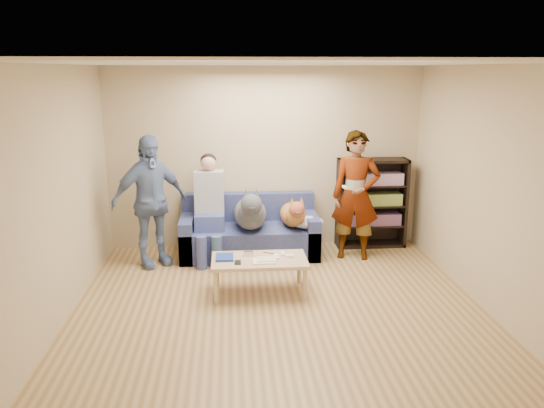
{
  "coord_description": "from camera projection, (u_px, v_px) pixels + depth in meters",
  "views": [
    {
      "loc": [
        -0.5,
        -5.05,
        2.54
      ],
      "look_at": [
        0.0,
        1.2,
        0.95
      ],
      "focal_mm": 35.0,
      "sensor_mm": 36.0,
      "label": 1
    }
  ],
  "objects": [
    {
      "name": "pen_black",
      "position": [
        268.0,
        253.0,
        6.31
      ],
      "size": [
        0.13,
        0.08,
        0.01
      ],
      "primitive_type": "cylinder",
      "rotation": [
        0.0,
        1.57,
        -0.52
      ],
      "color": "black",
      "rests_on": "coffee_table"
    },
    {
      "name": "pen_orange",
      "position": [
        258.0,
        263.0,
        5.97
      ],
      "size": [
        0.13,
        0.06,
        0.01
      ],
      "primitive_type": "cylinder",
      "rotation": [
        0.0,
        1.57,
        0.35
      ],
      "color": "orange",
      "rests_on": "coffee_table"
    },
    {
      "name": "wall_back",
      "position": [
        265.0,
        158.0,
        7.64
      ],
      "size": [
        4.5,
        0.0,
        4.5
      ],
      "primitive_type": "plane",
      "rotation": [
        1.57,
        0.0,
        0.0
      ],
      "color": "tan",
      "rests_on": "ground"
    },
    {
      "name": "dog_gray",
      "position": [
        250.0,
        212.0,
        7.21
      ],
      "size": [
        0.45,
        1.27,
        0.66
      ],
      "color": "#54585F",
      "rests_on": "sofa"
    },
    {
      "name": "sofa",
      "position": [
        249.0,
        235.0,
        7.48
      ],
      "size": [
        1.9,
        0.85,
        0.82
      ],
      "color": "#515B93",
      "rests_on": "ground"
    },
    {
      "name": "notebook_blue",
      "position": [
        225.0,
        257.0,
        6.14
      ],
      "size": [
        0.2,
        0.26,
        0.03
      ],
      "primitive_type": "cube",
      "color": "navy",
      "rests_on": "coffee_table"
    },
    {
      "name": "controller_b",
      "position": [
        290.0,
        256.0,
        6.17
      ],
      "size": [
        0.09,
        0.06,
        0.03
      ],
      "primitive_type": "cube",
      "color": "white",
      "rests_on": "coffee_table"
    },
    {
      "name": "person_standing_right",
      "position": [
        356.0,
        196.0,
        7.19
      ],
      "size": [
        0.72,
        0.56,
        1.76
      ],
      "primitive_type": "imported",
      "rotation": [
        0.0,
        0.0,
        -0.23
      ],
      "color": "gray",
      "rests_on": "ground"
    },
    {
      "name": "camera_silver",
      "position": [
        248.0,
        253.0,
        6.23
      ],
      "size": [
        0.11,
        0.06,
        0.05
      ],
      "primitive_type": "cube",
      "color": "#BCBDC1",
      "rests_on": "coffee_table"
    },
    {
      "name": "wall_right",
      "position": [
        501.0,
        195.0,
        5.39
      ],
      "size": [
        0.0,
        5.0,
        5.0
      ],
      "primitive_type": "plane",
      "rotation": [
        1.57,
        0.0,
        -1.57
      ],
      "color": "tan",
      "rests_on": "ground"
    },
    {
      "name": "held_controller",
      "position": [
        345.0,
        187.0,
        6.95
      ],
      "size": [
        0.05,
        0.12,
        0.03
      ],
      "primitive_type": "cube",
      "rotation": [
        0.0,
        0.0,
        0.12
      ],
      "color": "white",
      "rests_on": "person_standing_right"
    },
    {
      "name": "ground",
      "position": [
        281.0,
        320.0,
        5.54
      ],
      "size": [
        5.0,
        5.0,
        0.0
      ],
      "primitive_type": "plane",
      "color": "olive",
      "rests_on": "ground"
    },
    {
      "name": "headphone_cup_a",
      "position": [
        277.0,
        258.0,
        6.12
      ],
      "size": [
        0.07,
        0.07,
        0.02
      ],
      "primitive_type": "cylinder",
      "color": "silver",
      "rests_on": "coffee_table"
    },
    {
      "name": "wallet",
      "position": [
        238.0,
        262.0,
        5.99
      ],
      "size": [
        0.07,
        0.12,
        0.02
      ],
      "primitive_type": "cube",
      "color": "black",
      "rests_on": "coffee_table"
    },
    {
      "name": "person_seated",
      "position": [
        209.0,
        204.0,
        7.19
      ],
      "size": [
        0.4,
        0.73,
        1.47
      ],
      "color": "#455398",
      "rests_on": "sofa"
    },
    {
      "name": "papers",
      "position": [
        264.0,
        261.0,
        6.03
      ],
      "size": [
        0.26,
        0.2,
        0.02
      ],
      "primitive_type": "cube",
      "color": "white",
      "rests_on": "coffee_table"
    },
    {
      "name": "wall_front",
      "position": [
        328.0,
        311.0,
        2.81
      ],
      "size": [
        4.5,
        0.0,
        4.5
      ],
      "primitive_type": "plane",
      "rotation": [
        -1.57,
        0.0,
        0.0
      ],
      "color": "tan",
      "rests_on": "ground"
    },
    {
      "name": "wall_left",
      "position": [
        47.0,
        204.0,
        5.05
      ],
      "size": [
        0.0,
        5.0,
        5.0
      ],
      "primitive_type": "plane",
      "rotation": [
        1.57,
        0.0,
        1.57
      ],
      "color": "tan",
      "rests_on": "ground"
    },
    {
      "name": "ceiling",
      "position": [
        282.0,
        63.0,
        4.9
      ],
      "size": [
        5.0,
        5.0,
        0.0
      ],
      "primitive_type": "plane",
      "rotation": [
        3.14,
        0.0,
        0.0
      ],
      "color": "white",
      "rests_on": "ground"
    },
    {
      "name": "controller_a",
      "position": [
        282.0,
        254.0,
        6.24
      ],
      "size": [
        0.04,
        0.13,
        0.03
      ],
      "primitive_type": "cube",
      "color": "white",
      "rests_on": "coffee_table"
    },
    {
      "name": "headphone_cup_b",
      "position": [
        276.0,
        256.0,
        6.2
      ],
      "size": [
        0.07,
        0.07,
        0.02
      ],
      "primitive_type": "cylinder",
      "color": "white",
      "rests_on": "coffee_table"
    },
    {
      "name": "dog_tan",
      "position": [
        293.0,
        214.0,
        7.32
      ],
      "size": [
        0.35,
        1.14,
        0.51
      ],
      "color": "#B97B38",
      "rests_on": "sofa"
    },
    {
      "name": "blanket",
      "position": [
        308.0,
        222.0,
        7.28
      ],
      "size": [
        0.45,
        0.38,
        0.16
      ],
      "primitive_type": "ellipsoid",
      "color": "#B8B8BE",
      "rests_on": "sofa"
    },
    {
      "name": "person_standing_left",
      "position": [
        150.0,
        201.0,
        6.91
      ],
      "size": [
        1.1,
        0.89,
        1.74
      ],
      "primitive_type": "imported",
      "rotation": [
        0.0,
        0.0,
        0.54
      ],
      "color": "#6D84AF",
      "rests_on": "ground"
    },
    {
      "name": "magazine",
      "position": [
        267.0,
        259.0,
        6.05
      ],
      "size": [
        0.22,
        0.17,
        0.01
      ],
      "primitive_type": "cube",
      "color": "beige",
      "rests_on": "coffee_table"
    },
    {
      "name": "coffee_table",
      "position": [
        259.0,
        262.0,
        6.14
      ],
      "size": [
        1.1,
        0.6,
        0.42
      ],
      "color": "tan",
      "rests_on": "ground"
    },
    {
      "name": "bookshelf",
      "position": [
        371.0,
        201.0,
        7.74
      ],
      "size": [
        1.0,
        0.34,
        1.3
      ],
      "color": "black",
      "rests_on": "ground"
    }
  ]
}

